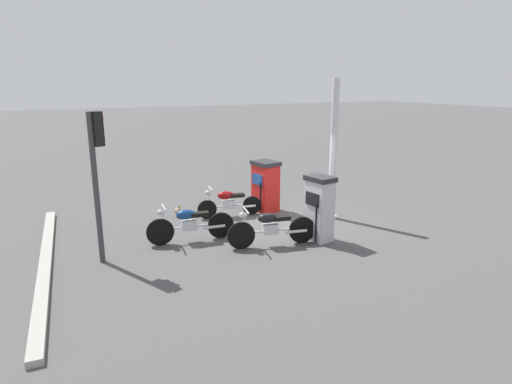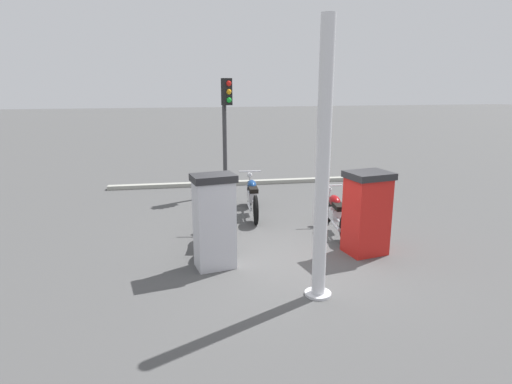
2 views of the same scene
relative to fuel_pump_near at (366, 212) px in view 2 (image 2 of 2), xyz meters
The scene contains 10 objects.
ground_plane 1.63m from the fuel_pump_near, 82.64° to the left, with size 120.00×120.00×0.00m, color #4C4C4C.
fuel_pump_near is the anchor object (origin of this frame).
fuel_pump_far 2.84m from the fuel_pump_near, 90.00° to the left, with size 0.60×0.78×1.64m.
motorcycle_near_pump 1.30m from the fuel_pump_near, ahead, with size 1.91×0.63×0.92m.
motorcycle_far_pump 2.97m from the fuel_pump_near, 64.67° to the left, with size 2.18×0.74×0.97m.
motorcycle_extra 3.30m from the fuel_pump_near, 27.32° to the left, with size 2.18×0.62×0.97m.
wandering_duck 2.74m from the fuel_pump_near, 11.56° to the right, with size 0.22×0.41×0.42m.
roadside_traffic_light 5.49m from the fuel_pump_near, 19.72° to the left, with size 0.40×0.30×3.28m.
canopy_support_pole 2.31m from the fuel_pump_near, 133.22° to the left, with size 0.40×0.40×3.97m.
road_edge_kerb 6.39m from the fuel_pump_near, 12.90° to the left, with size 0.71×7.66×0.12m.
Camera 2 is at (-7.00, 2.31, 3.04)m, focal length 29.65 mm.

